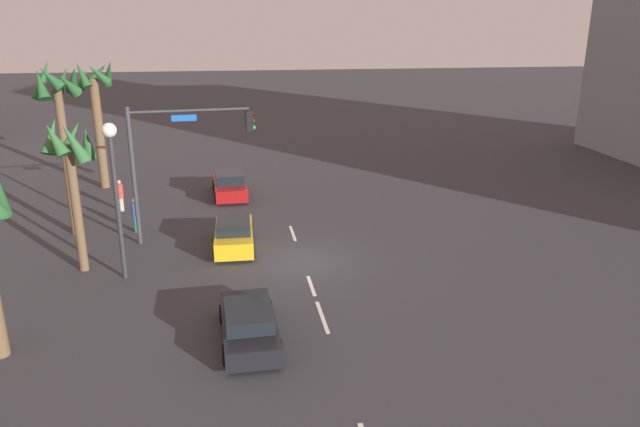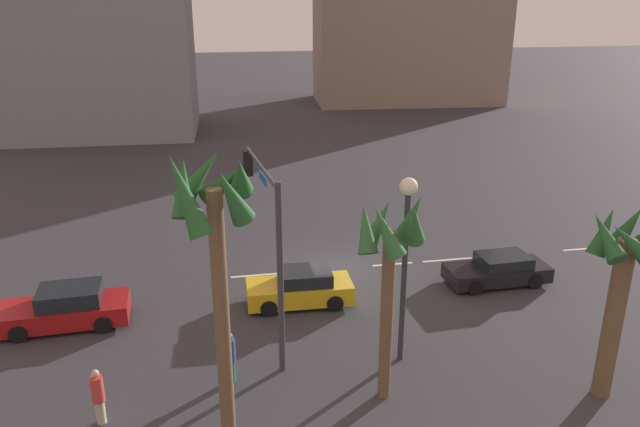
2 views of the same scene
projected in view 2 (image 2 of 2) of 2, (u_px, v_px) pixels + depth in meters
name	position (u px, v px, depth m)	size (l,w,h in m)	color
ground_plane	(338.00, 269.00, 26.99)	(220.00, 220.00, 0.00)	#333338
lane_stripe_1	(587.00, 249.00, 29.12)	(2.46, 0.14, 0.01)	silver
lane_stripe_2	(447.00, 260.00, 27.88)	(2.38, 0.14, 0.01)	silver
lane_stripe_3	(393.00, 264.00, 27.43)	(1.85, 0.14, 0.01)	silver
lane_stripe_4	(256.00, 275.00, 26.35)	(2.18, 0.14, 0.01)	silver
car_0	(498.00, 270.00, 25.49)	(4.32, 1.91, 1.24)	black
car_1	(301.00, 288.00, 23.76)	(4.12, 1.89, 1.41)	gold
car_2	(66.00, 308.00, 22.19)	(4.60, 2.08, 1.48)	maroon
traffic_signal	(267.00, 224.00, 20.00)	(0.77, 5.68, 6.34)	#38383D
streetlamp	(406.00, 236.00, 18.85)	(0.56, 0.56, 6.28)	#2D2D33
pedestrian_0	(98.00, 395.00, 16.98)	(0.46, 0.46, 1.74)	#B2A58C
pedestrian_1	(230.00, 356.00, 18.81)	(0.48, 0.48, 1.73)	#1E7266
palm_tree_1	(390.00, 249.00, 16.89)	(2.20, 2.22, 6.37)	brown
palm_tree_2	(623.00, 267.00, 17.13)	(2.06, 2.33, 6.06)	brown
palm_tree_3	(213.00, 230.00, 14.28)	(2.28, 2.58, 8.31)	brown
building_3	(90.00, 14.00, 50.44)	(16.05, 10.81, 19.84)	gray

